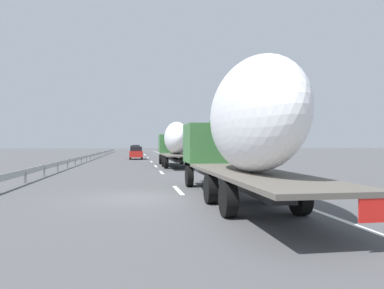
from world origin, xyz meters
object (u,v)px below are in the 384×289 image
truck_lead (175,142)px  car_silver_hatch (135,150)px  car_blue_sedan (136,149)px  car_red_compact (136,153)px  truck_trailing (241,127)px  road_sign (180,144)px

truck_lead → car_silver_hatch: truck_lead is taller
car_blue_sedan → car_silver_hatch: bearing=177.4°
car_silver_hatch → car_blue_sedan: car_blue_sedan is taller
truck_lead → car_silver_hatch: (42.27, 3.86, -1.42)m
car_red_compact → car_blue_sedan: car_blue_sedan is taller
car_silver_hatch → car_red_compact: (-25.52, -0.25, -0.02)m
truck_lead → truck_trailing: size_ratio=0.86×
truck_lead → truck_trailing: (-21.27, 0.00, 0.35)m
truck_lead → road_sign: size_ratio=3.97×
car_silver_hatch → car_red_compact: bearing=-179.4°
truck_lead → car_blue_sedan: truck_lead is taller
truck_lead → car_silver_hatch: 42.47m
car_red_compact → car_silver_hatch: bearing=0.6°
truck_trailing → car_red_compact: size_ratio=3.26×
car_blue_sedan → road_sign: bearing=-167.5°
truck_lead → car_red_compact: (16.75, 3.61, -1.45)m
car_silver_hatch → truck_trailing: bearing=-176.5°
car_silver_hatch → car_blue_sedan: bearing=-2.6°
car_blue_sedan → car_red_compact: bearing=179.8°
car_blue_sedan → road_sign: road_sign is taller
truck_lead → road_sign: bearing=-8.4°
truck_trailing → road_sign: size_ratio=4.59×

